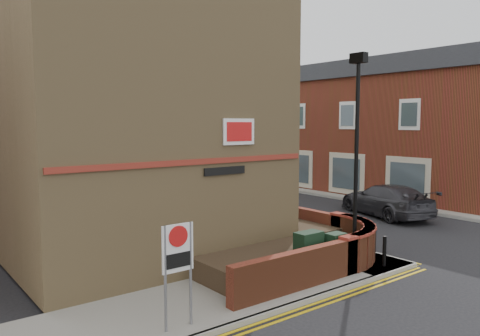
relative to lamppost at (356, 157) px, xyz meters
The scene contains 27 objects.
ground 3.90m from the lamppost, 143.13° to the right, with size 120.00×120.00×0.00m, color black.
pavement_corner 6.07m from the lamppost, behind, with size 13.00×3.00×0.12m, color gray.
pavement_main 15.17m from the lamppost, 88.45° to the left, with size 2.00×32.00×0.12m, color gray.
pavement_far 16.73m from the lamppost, 45.99° to the left, with size 4.00×40.00×0.12m, color gray.
kerb_side 6.18m from the lamppost, 166.76° to the right, with size 13.00×0.15×0.12m, color gray.
kerb_main_near 15.22m from the lamppost, 84.60° to the left, with size 0.15×32.00×0.12m, color gray.
kerb_main_far 15.44m from the lamppost, 51.46° to the left, with size 0.15×40.00×0.12m, color gray.
yellow_lines_side 6.27m from the lamppost, 164.13° to the right, with size 13.00×0.28×0.01m, color gold.
yellow_lines_main 15.26m from the lamppost, 83.64° to the left, with size 0.28×32.00×0.01m, color gold.
corner_building 8.62m from the lamppost, 123.16° to the left, with size 8.95×10.40×13.60m.
garden_wall 3.93m from the lamppost, 140.91° to the left, with size 6.80×6.00×1.20m, color brown, non-canonical shape.
lamppost is the anchor object (origin of this frame).
utility_cabinet_large 3.24m from the lamppost, behind, with size 0.80×0.45×1.20m, color black.
utility_cabinet_small 2.90m from the lamppost, 169.70° to the right, with size 0.55×0.40×1.10m, color black.
bollard_near 2.91m from the lamppost, 63.43° to the right, with size 0.11×0.11×0.90m, color black.
bollard_far 2.95m from the lamppost, ahead, with size 0.11×0.11×0.90m, color black.
zone_sign 6.85m from the lamppost, behind, with size 0.72×0.07×2.20m.
far_terrace 20.41m from the lamppost, 50.77° to the left, with size 5.40×30.40×8.00m.
far_terrace_cream 39.00m from the lamppost, 70.68° to the left, with size 5.40×12.40×8.00m.
tree_near 12.92m from the lamppost, 88.22° to the left, with size 3.64×3.65×6.70m.
tree_mid 20.93m from the lamppost, 88.90° to the left, with size 4.03×4.03×7.42m.
tree_far 28.89m from the lamppost, 89.21° to the left, with size 3.81×3.81×7.00m.
traffic_light_assembly 23.82m from the lamppost, 88.07° to the left, with size 0.20×0.16×4.20m.
silver_car_near 10.40m from the lamppost, 75.75° to the left, with size 1.42×4.09×1.35m, color #BABDC2.
red_car_main 17.97m from the lamppost, 78.97° to the left, with size 2.19×4.75×1.32m, color #923B10.
grey_car_far 8.84m from the lamppost, 28.51° to the left, with size 2.11×5.19×1.51m, color #2E2D32.
silver_car_far 18.92m from the lamppost, 61.62° to the left, with size 1.55×3.85×1.31m, color #94979B.
Camera 1 is at (-9.76, -7.67, 4.38)m, focal length 35.00 mm.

